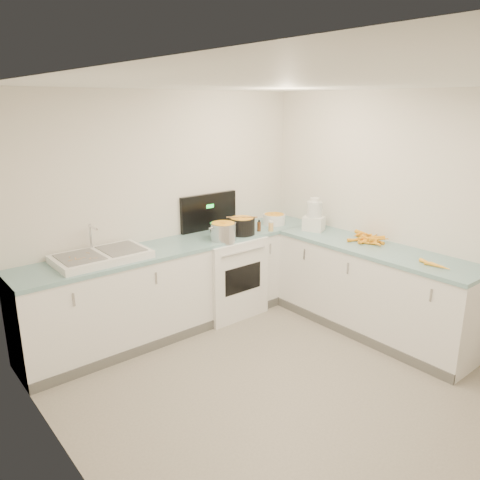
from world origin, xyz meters
TOP-DOWN VIEW (x-y plane):
  - floor at (0.00, 0.00)m, footprint 3.50×4.00m
  - ceiling at (0.00, 0.00)m, footprint 3.50×4.00m
  - wall_back at (0.00, 2.00)m, footprint 3.50×0.00m
  - wall_left at (-1.75, 0.00)m, footprint 0.00×4.00m
  - wall_right at (1.75, 0.00)m, footprint 0.00×4.00m
  - counter_back at (0.00, 1.70)m, footprint 3.50×0.62m
  - counter_right at (1.45, 0.30)m, footprint 0.62×2.20m
  - stove at (0.55, 1.69)m, footprint 0.76×0.65m
  - sink at (-0.90, 1.70)m, footprint 0.86×0.52m
  - steel_pot at (0.41, 1.51)m, footprint 0.37×0.37m
  - black_pot at (0.71, 1.56)m, footprint 0.36×0.36m
  - wooden_spoon at (0.71, 1.56)m, footprint 0.29×0.22m
  - mixing_bowl at (1.30, 1.66)m, footprint 0.31×0.31m
  - extract_bottle at (0.94, 1.53)m, footprint 0.04×0.04m
  - spice_jar at (1.05, 1.45)m, footprint 0.06×0.06m
  - food_processor at (1.45, 1.15)m, footprint 0.26×0.28m
  - carrot_pile at (1.54, 0.47)m, footprint 0.40×0.46m
  - peeled_carrots at (1.35, -0.39)m, footprint 0.09×0.31m
  - peelings at (-1.11, 1.69)m, footprint 0.25×0.23m

SIDE VIEW (x-z plane):
  - floor at x=0.00m, z-range 0.00..0.00m
  - counter_back at x=0.00m, z-range 0.00..0.94m
  - counter_right at x=1.45m, z-range 0.00..0.94m
  - stove at x=0.55m, z-range -0.21..1.15m
  - peeled_carrots at x=1.35m, z-range 0.94..0.98m
  - carrot_pile at x=1.54m, z-range 0.93..1.02m
  - sink at x=-0.90m, z-range 0.82..1.13m
  - spice_jar at x=1.05m, z-range 0.94..1.04m
  - extract_bottle at x=0.94m, z-range 0.94..1.05m
  - mixing_bowl at x=1.30m, z-range 0.94..1.07m
  - peelings at x=-1.11m, z-range 1.01..1.02m
  - steel_pot at x=0.41m, z-range 0.92..1.13m
  - black_pot at x=0.71m, z-range 0.92..1.13m
  - food_processor at x=1.45m, z-range 0.91..1.30m
  - wooden_spoon at x=0.71m, z-range 1.13..1.14m
  - wall_back at x=0.00m, z-range 0.00..2.50m
  - wall_left at x=-1.75m, z-range 0.00..2.50m
  - wall_right at x=1.75m, z-range 0.00..2.50m
  - ceiling at x=0.00m, z-range 2.50..2.50m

